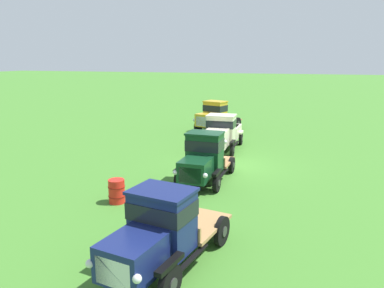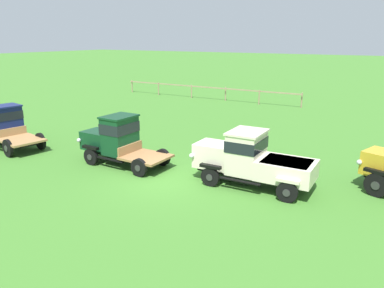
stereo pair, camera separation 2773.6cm
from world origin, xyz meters
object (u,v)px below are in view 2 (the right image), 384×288
at_px(vintage_truck_foreground_near, 4,125).
at_px(vintage_truck_second_in_line, 117,139).
at_px(vintage_truck_midrow_center, 251,159).
at_px(oil_drum_beside_row, 105,133).

bearing_deg(vintage_truck_foreground_near, vintage_truck_second_in_line, 7.11).
height_order(vintage_truck_midrow_center, oil_drum_beside_row, vintage_truck_midrow_center).
xyz_separation_m(vintage_truck_foreground_near, vintage_truck_second_in_line, (7.10, 0.89, -0.00)).
height_order(vintage_truck_foreground_near, vintage_truck_midrow_center, vintage_truck_foreground_near).
bearing_deg(vintage_truck_second_in_line, vintage_truck_midrow_center, 6.03).
relative_size(vintage_truck_midrow_center, oil_drum_beside_row, 5.29).
height_order(vintage_truck_foreground_near, vintage_truck_second_in_line, vintage_truck_second_in_line).
bearing_deg(vintage_truck_second_in_line, oil_drum_beside_row, 141.45).
xyz_separation_m(vintage_truck_midrow_center, oil_drum_beside_row, (-9.45, 1.86, -0.63)).
height_order(vintage_truck_foreground_near, oil_drum_beside_row, vintage_truck_foreground_near).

